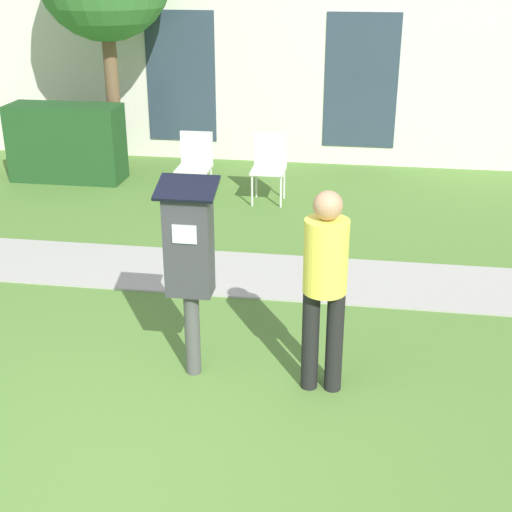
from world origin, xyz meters
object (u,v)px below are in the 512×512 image
Objects in this scene: outdoor_chair_left at (195,160)px; parking_meter at (189,254)px; outdoor_chair_middle at (269,162)px; person_standing at (325,277)px.

parking_meter is at bearing -61.63° from outdoor_chair_left.
outdoor_chair_left and outdoor_chair_middle have the same top height.
parking_meter reaches higher than outdoor_chair_left.
outdoor_chair_left is at bearing 102.88° from parking_meter.
person_standing reaches higher than outdoor_chair_middle.
outdoor_chair_left is 1.00× the size of outdoor_chair_middle.
parking_meter is 1.77× the size of outdoor_chair_middle.
outdoor_chair_left is 1.00m from outdoor_chair_middle.
person_standing is 4.82m from outdoor_chair_left.
parking_meter reaches higher than person_standing.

